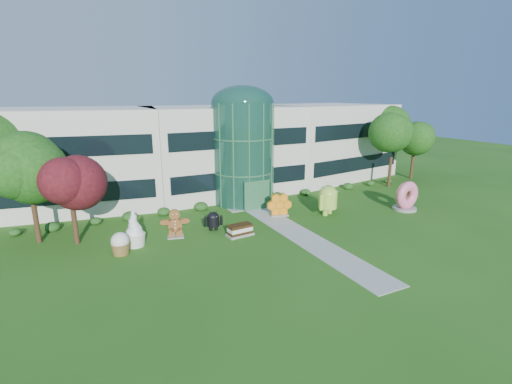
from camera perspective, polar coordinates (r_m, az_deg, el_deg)
name	(u,v)px	position (r m, az deg, el deg)	size (l,w,h in m)	color
ground	(311,242)	(27.97, 8.49, -7.61)	(140.00, 140.00, 0.00)	#215114
building	(221,149)	(42.26, -5.45, 6.66)	(46.00, 15.00, 9.30)	beige
atrium	(243,154)	(36.75, -2.02, 5.89)	(6.00, 6.00, 9.80)	#194738
walkway	(297,233)	(29.50, 6.26, -6.28)	(2.40, 20.00, 0.04)	#9E9E93
tree_red	(72,204)	(29.50, -26.42, -1.69)	(4.00, 4.00, 6.00)	#3F0C14
trees_backdrop	(239,159)	(37.77, -2.65, 5.05)	(52.00, 8.00, 8.40)	#144310
android_green	(328,198)	(33.99, 11.00, -0.88)	(2.75, 1.83, 3.11)	#A9D745
android_black	(213,220)	(29.85, -6.60, -4.23)	(1.58, 1.06, 1.80)	black
donut	(406,195)	(37.46, 22.06, -0.49)	(2.71, 1.30, 2.82)	#F05B81
gingerbread	(175,223)	(28.82, -12.36, -4.72)	(2.44, 0.94, 2.25)	brown
ice_cream_sandwich	(240,230)	(28.72, -2.48, -5.87)	(2.04, 1.02, 0.91)	black
honeycomb	(279,206)	(33.19, 3.59, -2.12)	(2.40, 0.86, 1.89)	orange
froyo	(134,228)	(27.91, -18.22, -5.29)	(1.58, 1.58, 2.71)	white
cupcake	(120,243)	(27.02, -20.15, -7.43)	(1.31, 1.31, 1.57)	white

